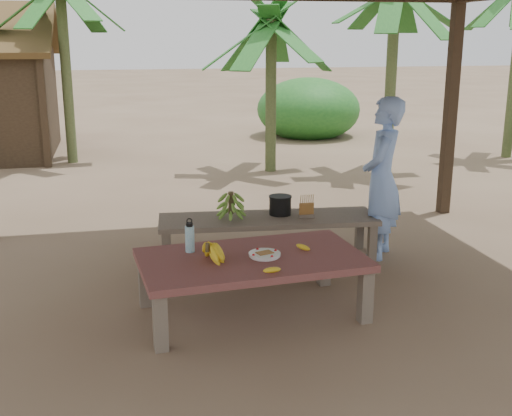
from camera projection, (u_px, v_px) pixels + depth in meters
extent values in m
plane|color=brown|center=(279.00, 298.00, 5.62)|extent=(80.00, 80.00, 0.00)
cube|color=black|center=(451.00, 108.00, 8.02)|extent=(0.13, 0.13, 2.70)
cube|color=brown|center=(160.00, 323.00, 4.64)|extent=(0.11, 0.11, 0.44)
cube|color=brown|center=(365.00, 296.00, 5.11)|extent=(0.11, 0.11, 0.44)
cube|color=brown|center=(145.00, 281.00, 5.42)|extent=(0.11, 0.11, 0.44)
cube|color=brown|center=(324.00, 262.00, 5.88)|extent=(0.11, 0.11, 0.44)
cube|color=maroon|center=(252.00, 260.00, 5.20)|extent=(1.88, 1.14, 0.06)
cube|color=brown|center=(166.00, 252.00, 6.21)|extent=(0.09, 0.09, 0.40)
cube|color=brown|center=(372.00, 244.00, 6.46)|extent=(0.09, 0.09, 0.40)
cube|color=brown|center=(167.00, 238.00, 6.65)|extent=(0.09, 0.09, 0.40)
cube|color=brown|center=(359.00, 230.00, 6.90)|extent=(0.09, 0.09, 0.40)
cube|color=brown|center=(268.00, 220.00, 6.50)|extent=(2.25, 0.80, 0.05)
cylinder|color=white|center=(265.00, 256.00, 5.18)|extent=(0.24, 0.24, 0.01)
cylinder|color=white|center=(265.00, 254.00, 5.18)|extent=(0.26, 0.26, 0.02)
cube|color=brown|center=(265.00, 253.00, 5.18)|extent=(0.15, 0.13, 0.02)
ellipsoid|color=yellow|center=(272.00, 270.00, 4.83)|extent=(0.17, 0.12, 0.04)
ellipsoid|color=yellow|center=(303.00, 247.00, 5.35)|extent=(0.13, 0.12, 0.04)
cylinder|color=teal|center=(190.00, 239.00, 5.28)|extent=(0.08, 0.08, 0.22)
cylinder|color=black|center=(189.00, 225.00, 5.24)|extent=(0.06, 0.06, 0.03)
torus|color=black|center=(189.00, 221.00, 5.24)|extent=(0.05, 0.01, 0.05)
cylinder|color=black|center=(280.00, 206.00, 6.57)|extent=(0.22, 0.22, 0.19)
imported|color=#789BE3|center=(382.00, 179.00, 6.50)|extent=(0.66, 0.72, 1.65)
cylinder|color=#596638|center=(391.00, 81.00, 10.50)|extent=(0.18, 0.18, 3.01)
cylinder|color=#596638|center=(271.00, 97.00, 10.60)|extent=(0.18, 0.18, 2.48)
cylinder|color=#596638|center=(66.00, 75.00, 11.24)|extent=(0.18, 0.18, 3.13)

